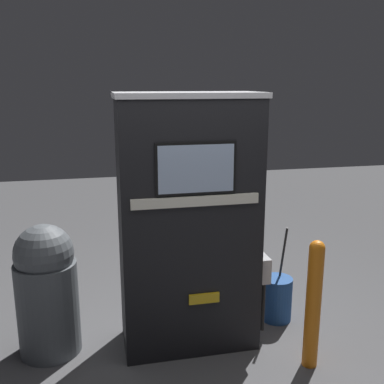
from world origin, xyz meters
name	(u,v)px	position (x,y,z in m)	size (l,w,h in m)	color
ground_plane	(195,358)	(0.00, 0.00, 0.00)	(14.00, 14.00, 0.00)	#4C4C4F
gas_pump	(189,224)	(0.00, 0.25, 1.00)	(1.15, 0.54, 2.00)	black
safety_bollard	(313,302)	(0.82, -0.27, 0.52)	(0.11, 0.11, 0.99)	orange
trash_bin	(47,289)	(-1.09, 0.35, 0.53)	(0.47, 0.47, 1.04)	#51565B
squeegee_bucket	(277,298)	(0.84, 0.42, 0.20)	(0.26, 0.26, 0.87)	#1E478C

